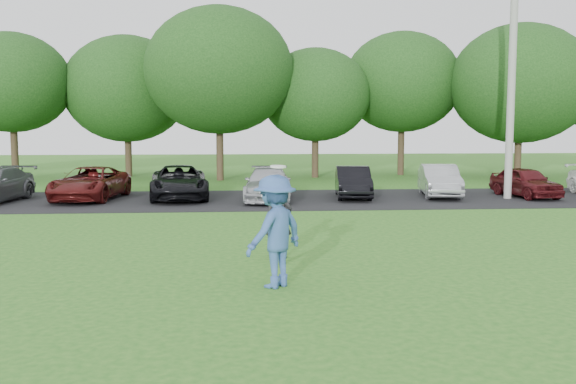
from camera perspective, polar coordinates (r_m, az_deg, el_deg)
name	(u,v)px	position (r m, az deg, el deg)	size (l,w,h in m)	color
ground	(304,287)	(11.26, 1.43, -8.48)	(100.00, 100.00, 0.00)	#24631C
parking_lot	(268,199)	(24.03, -1.80, -0.67)	(32.00, 6.50, 0.03)	black
utility_pole	(512,61)	(25.59, 19.32, 10.95)	(0.28, 0.28, 10.32)	#9D9D98
frisbee_player	(275,231)	(11.11, -1.18, -3.50)	(1.42, 1.40, 2.13)	#375A9D
camera_bystander	(279,221)	(13.57, -0.84, -2.59)	(0.59, 0.43, 1.57)	black
parked_cars	(248,183)	(24.06, -3.57, 0.82)	(28.17, 5.15, 1.25)	#53575B
tree_row	(288,84)	(33.77, -0.03, 9.59)	(42.39, 9.85, 8.64)	#38281C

